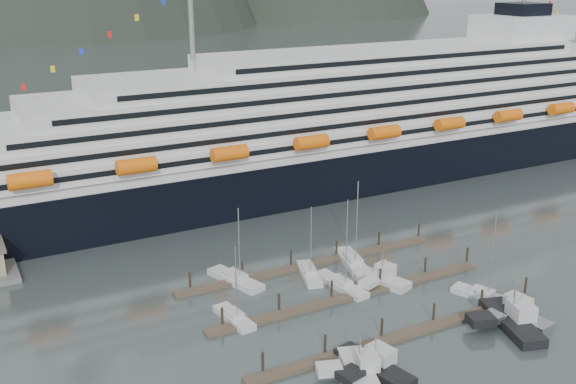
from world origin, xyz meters
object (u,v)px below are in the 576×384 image
(sailboat_e, at_px, (235,280))
(sailboat_c, at_px, (309,274))
(trawler_a, at_px, (374,366))
(trawler_b, at_px, (358,370))
(trawler_c, at_px, (511,312))
(trawler_d, at_px, (511,321))
(trawler_e, at_px, (381,278))
(sailboat_a, at_px, (234,318))
(sailboat_d, at_px, (341,285))
(sailboat_g, at_px, (353,263))
(cruise_ship, at_px, (357,128))
(sailboat_h, at_px, (482,296))

(sailboat_e, bearing_deg, sailboat_c, -124.98)
(trawler_a, distance_m, trawler_b, 2.27)
(trawler_c, xyz_separation_m, trawler_d, (-2.17, -1.99, 0.13))
(trawler_e, bearing_deg, trawler_c, -170.58)
(sailboat_a, xyz_separation_m, sailboat_d, (19.11, 1.67, 0.02))
(sailboat_c, bearing_deg, trawler_c, -126.10)
(sailboat_d, relative_size, trawler_b, 1.47)
(trawler_e, bearing_deg, sailboat_g, -17.67)
(cruise_ship, xyz_separation_m, sailboat_d, (-34.73, -48.27, -11.61))
(trawler_a, bearing_deg, trawler_b, 75.40)
(trawler_a, xyz_separation_m, trawler_c, (25.59, 2.06, -0.01))
(sailboat_e, bearing_deg, trawler_e, -136.08)
(sailboat_h, bearing_deg, sailboat_a, 49.95)
(trawler_e, bearing_deg, sailboat_h, -157.93)
(trawler_d, bearing_deg, sailboat_a, 75.56)
(trawler_c, relative_size, trawler_d, 0.94)
(sailboat_c, xyz_separation_m, trawler_d, (16.92, -27.45, 0.53))
(sailboat_a, bearing_deg, trawler_d, -127.15)
(cruise_ship, bearing_deg, trawler_a, -121.95)
(sailboat_a, distance_m, trawler_e, 25.65)
(sailboat_c, xyz_separation_m, trawler_e, (8.94, -7.56, 0.40))
(cruise_ship, height_order, sailboat_c, cruise_ship)
(cruise_ship, relative_size, trawler_d, 15.97)
(sailboat_a, height_order, trawler_e, sailboat_a)
(sailboat_g, distance_m, trawler_d, 28.80)
(sailboat_h, xyz_separation_m, trawler_d, (-2.54, -8.29, 0.50))
(sailboat_a, relative_size, trawler_e, 1.22)
(trawler_c, bearing_deg, trawler_a, 86.85)
(sailboat_a, distance_m, sailboat_c, 18.31)
(sailboat_d, xyz_separation_m, trawler_d, (14.51, -21.63, 0.51))
(sailboat_d, bearing_deg, sailboat_a, 87.01)
(trawler_b, bearing_deg, sailboat_h, -55.01)
(sailboat_d, bearing_deg, trawler_b, 144.68)
(sailboat_a, xyz_separation_m, trawler_c, (35.79, -17.97, 0.41))
(cruise_ship, height_order, sailboat_d, cruise_ship)
(sailboat_e, bearing_deg, sailboat_h, -143.71)
(sailboat_a, relative_size, sailboat_g, 0.76)
(sailboat_c, xyz_separation_m, trawler_a, (-6.51, -27.52, 0.41))
(trawler_c, bearing_deg, trawler_e, 21.80)
(sailboat_c, xyz_separation_m, sailboat_g, (8.61, 0.13, 0.03))
(trawler_b, xyz_separation_m, trawler_e, (17.72, 19.89, -0.03))
(sailboat_d, distance_m, trawler_d, 26.05)
(cruise_ship, bearing_deg, trawler_c, -104.88)
(cruise_ship, xyz_separation_m, trawler_c, (-18.05, -67.91, -11.22))
(cruise_ship, bearing_deg, sailboat_e, -141.46)
(sailboat_e, height_order, sailboat_h, sailboat_h)
(sailboat_a, height_order, trawler_c, sailboat_a)
(sailboat_g, xyz_separation_m, trawler_d, (8.31, -27.57, 0.49))
(sailboat_d, bearing_deg, sailboat_h, -136.03)
(sailboat_c, height_order, sailboat_h, sailboat_h)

